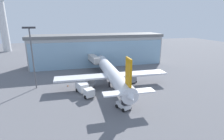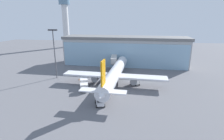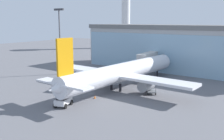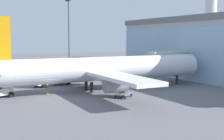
# 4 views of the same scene
# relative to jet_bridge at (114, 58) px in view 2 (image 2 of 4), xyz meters

# --- Properties ---
(ground) EXTENTS (240.00, 240.00, 0.00)m
(ground) POSITION_rel_jet_bridge_xyz_m (3.71, -26.44, -4.37)
(ground) COLOR slate
(terminal_building) EXTENTS (55.07, 13.25, 12.67)m
(terminal_building) POSITION_rel_jet_bridge_xyz_m (3.71, 8.03, 1.97)
(terminal_building) COLOR #A8A8A8
(terminal_building) RESTS_ON ground
(jet_bridge) EXTENTS (3.74, 14.09, 5.74)m
(jet_bridge) POSITION_rel_jet_bridge_xyz_m (0.00, 0.00, 0.00)
(jet_bridge) COLOR beige
(jet_bridge) RESTS_ON ground
(control_tower) EXTENTS (7.99, 7.99, 34.44)m
(control_tower) POSITION_rel_jet_bridge_xyz_m (-43.29, 53.17, 16.20)
(control_tower) COLOR silver
(control_tower) RESTS_ON ground
(apron_light_mast) EXTENTS (3.20, 0.40, 16.82)m
(apron_light_mast) POSITION_rel_jet_bridge_xyz_m (-18.34, -15.20, 5.74)
(apron_light_mast) COLOR #59595E
(apron_light_mast) RESTS_ON ground
(airplane) EXTENTS (32.30, 38.21, 11.18)m
(airplane) POSITION_rel_jet_bridge_xyz_m (2.83, -18.00, -0.96)
(airplane) COLOR silver
(airplane) RESTS_ON ground
(catering_truck) EXTENTS (4.39, 7.62, 2.65)m
(catering_truck) POSITION_rel_jet_bridge_xyz_m (-5.80, -22.90, -2.90)
(catering_truck) COLOR silver
(catering_truck) RESTS_ON ground
(baggage_cart) EXTENTS (2.95, 3.20, 1.50)m
(baggage_cart) POSITION_rel_jet_bridge_xyz_m (9.43, -17.77, -3.87)
(baggage_cart) COLOR slate
(baggage_cart) RESTS_ON ground
(pushback_tug) EXTENTS (3.05, 3.62, 2.30)m
(pushback_tug) POSITION_rel_jet_bridge_xyz_m (1.42, -33.10, -3.39)
(pushback_tug) COLOR silver
(pushback_tug) RESTS_ON ground
(safety_cone_nose) EXTENTS (0.36, 0.36, 0.55)m
(safety_cone_nose) POSITION_rel_jet_bridge_xyz_m (2.82, -26.67, -4.09)
(safety_cone_nose) COLOR orange
(safety_cone_nose) RESTS_ON ground
(safety_cone_wingtip) EXTENTS (0.36, 0.36, 0.55)m
(safety_cone_wingtip) POSITION_rel_jet_bridge_xyz_m (-9.76, -16.28, -4.09)
(safety_cone_wingtip) COLOR orange
(safety_cone_wingtip) RESTS_ON ground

